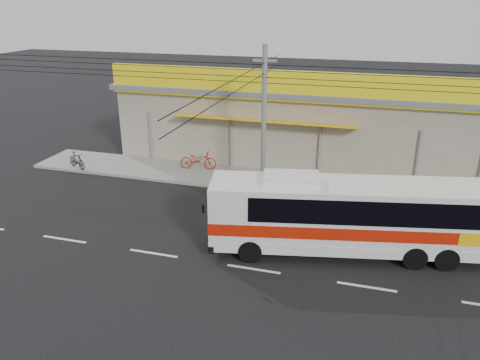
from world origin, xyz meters
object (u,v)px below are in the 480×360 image
(motorbike_dark, at_px, (77,160))
(utility_pole, at_px, (265,73))
(coach_bus, at_px, (352,213))
(motorbike_red, at_px, (198,160))

(motorbike_dark, distance_m, utility_pole, 12.20)
(coach_bus, height_order, motorbike_red, coach_bus)
(coach_bus, distance_m, utility_pole, 7.72)
(motorbike_red, xyz_separation_m, motorbike_dark, (-6.63, -1.82, -0.07))
(coach_bus, bearing_deg, utility_pole, 123.36)
(coach_bus, distance_m, motorbike_red, 11.20)
(motorbike_red, distance_m, utility_pole, 7.23)
(motorbike_dark, bearing_deg, utility_pole, -66.61)
(coach_bus, relative_size, utility_pole, 0.31)
(coach_bus, distance_m, motorbike_dark, 16.27)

